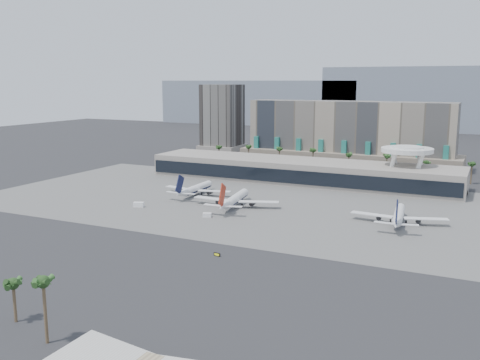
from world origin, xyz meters
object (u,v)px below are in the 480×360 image
at_px(airliner_right, 399,216).
at_px(taxiway_sign, 217,254).
at_px(airliner_left, 196,189).
at_px(airliner_centre, 235,199).
at_px(service_vehicle_b, 207,215).
at_px(service_vehicle_a, 139,205).

height_order(airliner_right, taxiway_sign, airliner_right).
height_order(airliner_left, airliner_right, airliner_right).
relative_size(airliner_centre, taxiway_sign, 16.64).
relative_size(airliner_left, taxiway_sign, 15.17).
height_order(airliner_centre, taxiway_sign, airliner_centre).
distance_m(airliner_left, service_vehicle_b, 43.78).
relative_size(service_vehicle_b, taxiway_sign, 1.43).
distance_m(airliner_centre, airliner_right, 69.82).
height_order(airliner_left, service_vehicle_a, airliner_left).
bearing_deg(airliner_right, airliner_left, 166.63).
height_order(service_vehicle_a, taxiway_sign, service_vehicle_a).
bearing_deg(taxiway_sign, airliner_right, 62.36).
xyz_separation_m(airliner_right, service_vehicle_a, (-107.95, -20.51, -2.24)).
bearing_deg(service_vehicle_a, airliner_right, -9.76).
distance_m(airliner_left, airliner_right, 98.67).
height_order(airliner_centre, airliner_right, airliner_centre).
xyz_separation_m(airliner_left, airliner_right, (97.92, -12.21, 0.14)).
bearing_deg(airliner_right, taxiway_sign, -131.25).
distance_m(airliner_left, airliner_centre, 31.60).
bearing_deg(taxiway_sign, airliner_left, 131.71).
xyz_separation_m(service_vehicle_a, service_vehicle_b, (35.86, -2.55, -0.20)).
distance_m(service_vehicle_b, taxiway_sign, 49.53).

